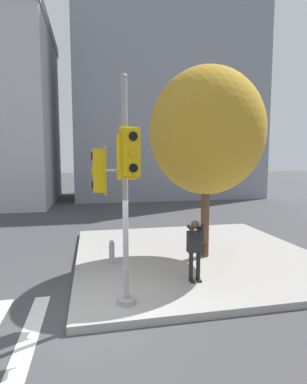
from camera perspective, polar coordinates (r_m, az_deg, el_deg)
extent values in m
plane|color=#424244|center=(6.98, -11.47, -22.78)|extent=(160.00, 160.00, 0.00)
cube|color=#9E9B96|center=(10.74, 7.84, -11.72)|extent=(8.00, 8.00, 0.18)
cube|color=silver|center=(6.96, -22.27, -23.18)|extent=(0.35, 2.98, 0.01)
cylinder|color=#939399|center=(7.12, -5.21, -19.90)|extent=(0.42, 0.42, 0.12)
cylinder|color=#939399|center=(6.44, -5.42, -0.10)|extent=(0.12, 0.12, 4.73)
sphere|color=#939399|center=(6.64, -5.63, 21.03)|extent=(0.14, 0.14, 0.14)
cylinder|color=#939399|center=(6.65, -5.34, 6.61)|extent=(0.11, 0.37, 0.05)
cube|color=#E5B70C|center=(6.96, -5.19, 6.58)|extent=(0.34, 0.29, 0.90)
cube|color=#E5B70C|center=(6.83, -5.25, 6.60)|extent=(0.42, 0.10, 1.02)
cylinder|color=black|center=(7.10, -5.14, 8.99)|extent=(0.17, 0.06, 0.17)
cylinder|color=orange|center=(7.09, -5.12, 6.57)|extent=(0.17, 0.06, 0.17)
cylinder|color=black|center=(7.10, -5.10, 4.15)|extent=(0.17, 0.06, 0.17)
cylinder|color=#939399|center=(6.17, -4.94, 7.46)|extent=(0.10, 0.37, 0.05)
cube|color=#E5B70C|center=(5.88, -4.21, 7.54)|extent=(0.33, 0.28, 0.90)
cube|color=#E5B70C|center=(6.00, -4.54, 7.50)|extent=(0.42, 0.08, 1.02)
cylinder|color=black|center=(5.76, -3.88, 10.56)|extent=(0.17, 0.05, 0.17)
cylinder|color=orange|center=(5.75, -3.86, 7.58)|extent=(0.17, 0.05, 0.17)
cylinder|color=black|center=(5.74, -3.84, 4.58)|extent=(0.17, 0.05, 0.17)
cylinder|color=#939399|center=(6.39, -7.66, 4.07)|extent=(0.37, 0.05, 0.05)
cube|color=#E5B70C|center=(6.37, -10.40, 4.02)|extent=(0.24, 0.30, 0.90)
cube|color=#E5B70C|center=(6.38, -9.21, 4.05)|extent=(0.02, 0.42, 1.02)
cylinder|color=black|center=(6.37, -11.67, 6.70)|extent=(0.03, 0.17, 0.17)
cylinder|color=orange|center=(6.37, -11.62, 4.00)|extent=(0.03, 0.17, 0.17)
cylinder|color=black|center=(6.39, -11.56, 1.31)|extent=(0.03, 0.17, 0.17)
cube|color=black|center=(8.26, 7.26, -16.41)|extent=(0.09, 0.24, 0.05)
cube|color=black|center=(8.32, 8.62, -16.26)|extent=(0.09, 0.24, 0.05)
cylinder|color=black|center=(8.18, 7.16, -13.90)|extent=(0.11, 0.11, 0.78)
cylinder|color=black|center=(8.24, 8.51, -13.76)|extent=(0.11, 0.11, 0.78)
cube|color=#232326|center=(8.01, 7.91, -9.34)|extent=(0.40, 0.22, 0.55)
sphere|color=brown|center=(7.91, 7.95, -6.19)|extent=(0.23, 0.23, 0.23)
cube|color=black|center=(7.63, 8.74, -6.81)|extent=(0.12, 0.10, 0.09)
cylinder|color=black|center=(7.56, 8.93, -6.92)|extent=(0.06, 0.08, 0.06)
cylinder|color=#232326|center=(7.75, 7.35, -7.16)|extent=(0.23, 0.35, 0.23)
cylinder|color=#232326|center=(7.84, 9.22, -7.03)|extent=(0.23, 0.35, 0.23)
cube|color=brown|center=(8.19, 9.71, -10.68)|extent=(0.10, 0.20, 0.26)
cylinder|color=brown|center=(10.01, 9.79, -4.21)|extent=(0.28, 0.28, 2.82)
ellipsoid|color=#BC8E28|center=(9.90, 10.07, 11.30)|extent=(3.66, 3.66, 4.02)
cylinder|color=#99999E|center=(9.56, -7.95, -11.53)|extent=(0.17, 0.17, 0.59)
sphere|color=#99999E|center=(9.46, -7.98, -9.52)|extent=(0.15, 0.15, 0.15)
cylinder|color=#99999E|center=(9.43, -7.91, -11.36)|extent=(0.08, 0.06, 0.08)
cube|color=gray|center=(29.50, 2.36, 19.19)|extent=(16.55, 8.22, 20.17)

